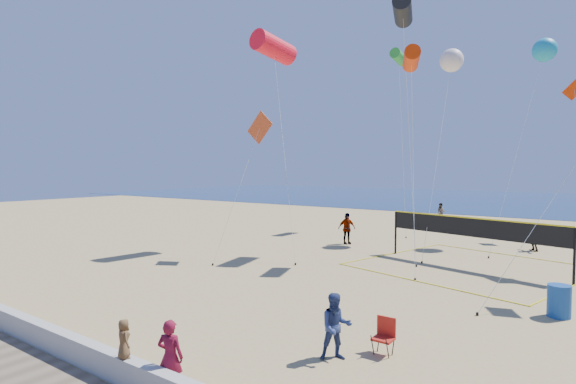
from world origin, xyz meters
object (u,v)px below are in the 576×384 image
Objects in this scene: trash_barrel at (559,301)px; volleyball_net at (471,233)px; woman at (170,357)px; camp_chair at (385,334)px.

trash_barrel is 7.11m from volleyball_net.
trash_barrel is at bearing -41.18° from volleyball_net.
volleyball_net reaches higher than woman.
camp_chair is 0.09× the size of volleyball_net.
volleyball_net is at bearing 124.18° from trash_barrel.
woman is 16.00m from volleyball_net.
volleyball_net is (-3.95, 5.82, 1.08)m from trash_barrel.
camp_chair is 11.56m from volleyball_net.
camp_chair is at bearing -142.78° from woman.
volleyball_net is (2.04, 15.85, 0.81)m from woman.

